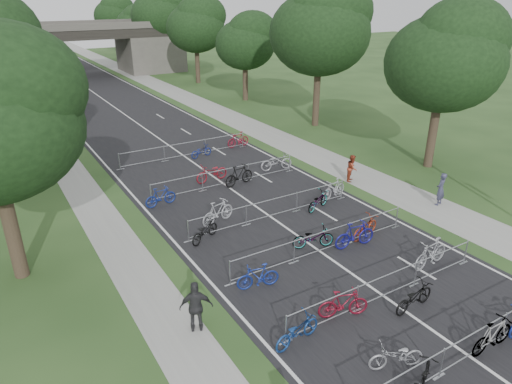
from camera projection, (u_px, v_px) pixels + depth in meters
road at (99, 96)px, 50.62m from camera, size 11.00×140.00×0.01m
sidewalk_right at (167, 89)px, 54.45m from camera, size 3.00×140.00×0.01m
sidewalk_left at (25, 104)px, 47.03m from camera, size 2.00×140.00×0.01m
lane_markings at (99, 97)px, 50.62m from camera, size 0.12×140.00×0.00m
overpass_bridge at (67, 50)px, 60.94m from camera, size 31.00×8.00×7.05m
tree_right_0 at (447, 58)px, 27.48m from camera, size 7.17×7.17×10.93m
tree_right_1 at (322, 29)px, 36.47m from camera, size 8.18×8.18×12.47m
tree_right_2 at (246, 42)px, 46.64m from camera, size 6.16×6.16×9.39m
tree_right_3 at (197, 25)px, 55.63m from camera, size 7.17×7.17×10.93m
tree_right_4 at (161, 13)px, 64.62m from camera, size 8.18×8.18×12.47m
tree_right_5 at (136, 24)px, 74.78m from camera, size 6.16×6.16×9.39m
tree_right_6 at (114, 15)px, 83.77m from camera, size 7.17×7.17×10.93m
barrier_row_1 at (474, 344)px, 14.13m from camera, size 9.70×0.08×1.10m
barrier_row_2 at (388, 286)px, 16.95m from camera, size 9.70×0.08×1.10m
barrier_row_3 at (323, 242)px, 19.92m from camera, size 9.70×0.08×1.10m
barrier_row_4 at (272, 208)px, 23.04m from camera, size 9.70×0.08×1.10m
barrier_row_5 at (226, 177)px, 26.95m from camera, size 9.70×0.08×1.10m
barrier_row_6 at (185, 150)px, 31.64m from camera, size 9.70×0.08×1.10m
bike_4 at (424, 381)px, 12.77m from camera, size 1.86×1.35×1.11m
bike_5 at (396, 357)px, 13.76m from camera, size 1.84×1.21×0.91m
bike_6 at (493, 335)px, 14.43m from camera, size 1.95×0.59×1.16m
bike_8 at (297, 331)px, 14.76m from camera, size 1.97×0.94×0.99m
bike_9 at (343, 304)px, 15.95m from camera, size 1.91×1.14×1.11m
bike_10 at (414, 297)px, 16.36m from camera, size 2.00×0.83×1.03m
bike_11 at (431, 253)px, 18.90m from camera, size 2.12×0.75×1.25m
bike_12 at (258, 276)px, 17.56m from camera, size 1.79×0.87×1.03m
bike_13 at (313, 238)px, 20.37m from camera, size 2.03×1.27×1.01m
bike_14 at (355, 235)px, 20.37m from camera, size 2.12×0.85×1.24m
bike_15 at (365, 227)px, 21.26m from camera, size 2.02×1.13×1.01m
bike_16 at (205, 231)px, 20.98m from camera, size 1.94×1.42×0.97m
bike_17 at (218, 212)px, 22.50m from camera, size 2.11×1.13×1.22m
bike_18 at (318, 201)px, 24.04m from camera, size 1.93×1.22×0.96m
bike_19 at (334, 189)px, 25.33m from camera, size 1.92×0.88×1.11m
bike_20 at (161, 197)px, 24.40m from camera, size 1.80×0.65×1.06m
bike_21 at (212, 173)px, 27.57m from camera, size 2.21×0.98×1.13m
bike_22 at (239, 175)px, 27.00m from camera, size 2.16×0.97×1.25m
bike_23 at (276, 162)px, 29.37m from camera, size 2.22×1.14×1.11m
bike_26 at (201, 151)px, 31.72m from camera, size 1.76×0.92×0.88m
bike_27 at (238, 140)px, 33.82m from camera, size 1.91×0.69×1.12m
pedestrian_a at (441, 189)px, 24.38m from camera, size 0.75×0.60×1.81m
pedestrian_b at (352, 168)px, 27.55m from camera, size 1.01×0.98×1.64m
pedestrian_c at (196, 307)px, 15.16m from camera, size 1.21×0.87×1.90m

